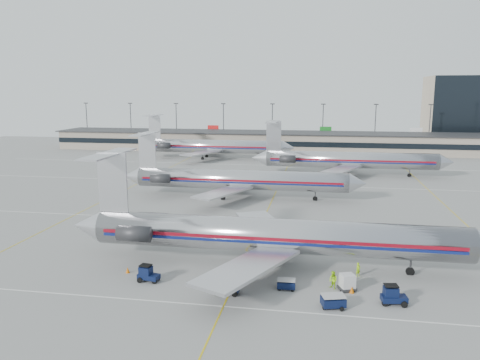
% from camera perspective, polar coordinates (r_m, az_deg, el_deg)
% --- Properties ---
extents(ground, '(260.00, 260.00, 0.00)m').
position_cam_1_polar(ground, '(60.87, 1.46, -7.85)').
color(ground, gray).
rests_on(ground, ground).
extents(apron_markings, '(160.00, 0.15, 0.02)m').
position_cam_1_polar(apron_markings, '(70.33, 2.64, -5.28)').
color(apron_markings, silver).
rests_on(apron_markings, ground).
extents(terminal, '(162.00, 17.00, 6.25)m').
position_cam_1_polar(terminal, '(156.15, 6.70, 4.67)').
color(terminal, gray).
rests_on(terminal, ground).
extents(light_mast_row, '(163.60, 0.40, 15.28)m').
position_cam_1_polar(light_mast_row, '(169.66, 7.00, 6.98)').
color(light_mast_row, '#38383D').
rests_on(light_mast_row, ground).
extents(distant_building, '(30.00, 20.00, 25.00)m').
position_cam_1_polar(distant_building, '(192.88, 26.18, 7.58)').
color(distant_building, tan).
rests_on(distant_building, ground).
extents(jet_foreground, '(48.33, 28.46, 12.65)m').
position_cam_1_polar(jet_foreground, '(52.61, 3.34, -6.67)').
color(jet_foreground, '#BABABE').
rests_on(jet_foreground, ground).
extents(jet_second_row, '(45.54, 26.82, 11.92)m').
position_cam_1_polar(jet_second_row, '(86.37, -0.51, 0.09)').
color(jet_second_row, '#BABABE').
rests_on(jet_second_row, ground).
extents(jet_third_row, '(46.40, 28.54, 12.69)m').
position_cam_1_polar(jet_third_row, '(112.68, 12.80, 2.44)').
color(jet_third_row, '#BABABE').
rests_on(jet_third_row, ground).
extents(jet_back_row, '(46.88, 28.84, 12.82)m').
position_cam_1_polar(jet_back_row, '(137.46, -3.49, 4.15)').
color(jet_back_row, '#BABABE').
rests_on(jet_back_row, ground).
extents(tug_left, '(2.36, 1.46, 1.79)m').
position_cam_1_polar(tug_left, '(50.25, -11.22, -11.16)').
color(tug_left, black).
rests_on(tug_left, ground).
extents(tug_center, '(2.46, 1.31, 1.99)m').
position_cam_1_polar(tug_center, '(46.54, -1.81, -12.66)').
color(tug_center, black).
rests_on(tug_center, ground).
extents(tug_right, '(2.47, 1.49, 1.89)m').
position_cam_1_polar(tug_right, '(46.59, 18.10, -13.25)').
color(tug_right, black).
rests_on(tug_right, ground).
extents(cart_inner, '(1.82, 1.28, 1.01)m').
position_cam_1_polar(cart_inner, '(47.89, 5.66, -12.50)').
color(cart_inner, black).
rests_on(cart_inner, ground).
extents(cart_outer, '(2.39, 1.94, 1.19)m').
position_cam_1_polar(cart_outer, '(44.72, 11.29, -14.28)').
color(cart_outer, black).
rests_on(cart_outer, ground).
extents(uld_container, '(1.95, 1.80, 1.67)m').
position_cam_1_polar(uld_container, '(48.44, 12.94, -12.06)').
color(uld_container, '#2D2D30').
rests_on(uld_container, ground).
extents(belt_loader, '(3.96, 1.43, 2.07)m').
position_cam_1_polar(belt_loader, '(53.81, 3.17, -9.77)').
color(belt_loader, '#A1A1A1').
rests_on(belt_loader, ground).
extents(ramp_worker_near, '(0.66, 0.62, 1.51)m').
position_cam_1_polar(ramp_worker_near, '(52.19, 14.21, -10.53)').
color(ramp_worker_near, '#A9E515').
rests_on(ramp_worker_near, ground).
extents(ramp_worker_far, '(1.11, 1.10, 1.81)m').
position_cam_1_polar(ramp_worker_far, '(48.50, 11.29, -11.88)').
color(ramp_worker_far, '#9EDF14').
rests_on(ramp_worker_far, ground).
extents(cone_right, '(0.55, 0.55, 0.67)m').
position_cam_1_polar(cone_right, '(48.17, 13.49, -12.87)').
color(cone_right, '#CA5D06').
rests_on(cone_right, ground).
extents(cone_left, '(0.59, 0.59, 0.63)m').
position_cam_1_polar(cone_left, '(53.11, -13.54, -10.62)').
color(cone_left, '#CA5D06').
rests_on(cone_left, ground).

